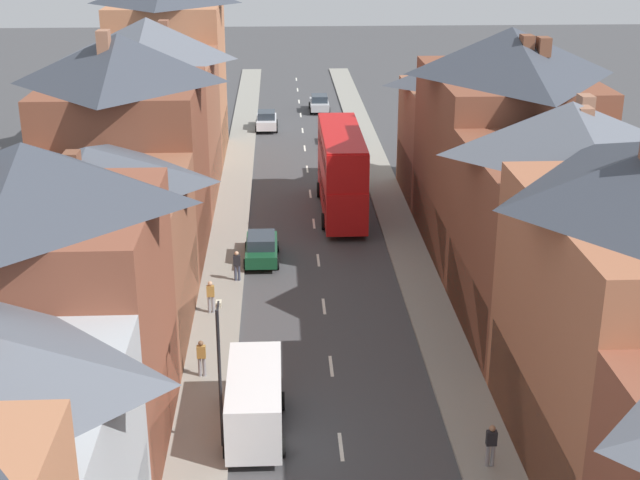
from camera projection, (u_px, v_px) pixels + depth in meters
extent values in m
cube|color=gray|center=(232.00, 213.00, 56.18)|extent=(2.20, 104.00, 0.14)
cube|color=gray|center=(393.00, 211.00, 56.63)|extent=(2.20, 104.00, 0.14)
cube|color=silver|center=(341.00, 447.00, 32.14)|extent=(0.14, 1.80, 0.01)
cube|color=silver|center=(331.00, 366.00, 37.75)|extent=(0.14, 1.80, 0.01)
cube|color=silver|center=(324.00, 306.00, 43.35)|extent=(0.14, 1.80, 0.01)
cube|color=silver|center=(318.00, 260.00, 48.96)|extent=(0.14, 1.80, 0.01)
cube|color=silver|center=(314.00, 224.00, 54.56)|extent=(0.14, 1.80, 0.01)
cube|color=silver|center=(310.00, 194.00, 60.17)|extent=(0.14, 1.80, 0.01)
cube|color=silver|center=(307.00, 169.00, 65.77)|extent=(0.14, 1.80, 0.01)
cube|color=silver|center=(305.00, 148.00, 71.38)|extent=(0.14, 1.80, 0.01)
cube|color=silver|center=(303.00, 130.00, 76.98)|extent=(0.14, 1.80, 0.01)
cube|color=silver|center=(301.00, 115.00, 82.59)|extent=(0.14, 1.80, 0.01)
cube|color=silver|center=(299.00, 102.00, 88.20)|extent=(0.14, 1.80, 0.01)
cube|color=silver|center=(298.00, 90.00, 93.80)|extent=(0.14, 1.80, 0.01)
cube|color=silver|center=(296.00, 79.00, 99.41)|extent=(0.14, 1.80, 0.01)
cube|color=brown|center=(44.00, 333.00, 30.42)|extent=(8.00, 8.48, 9.24)
cube|color=#1E5133|center=(165.00, 407.00, 31.66)|extent=(0.12, 7.80, 3.20)
pyramid|color=#383D47|center=(24.00, 174.00, 28.42)|extent=(8.00, 8.48, 2.09)
cube|color=brown|center=(97.00, 261.00, 39.30)|extent=(8.00, 9.75, 7.17)
cube|color=#1E5133|center=(188.00, 300.00, 40.18)|extent=(0.12, 8.97, 3.20)
pyramid|color=#474C56|center=(87.00, 165.00, 37.75)|extent=(8.00, 9.75, 1.61)
cube|color=brown|center=(72.00, 164.00, 36.13)|extent=(0.60, 0.90, 1.00)
cube|color=brown|center=(128.00, 173.00, 47.80)|extent=(8.00, 9.40, 9.70)
cube|color=olive|center=(204.00, 228.00, 49.12)|extent=(0.12, 8.65, 3.20)
pyramid|color=#383D47|center=(119.00, 58.00, 45.64)|extent=(8.00, 9.40, 2.51)
cube|color=#99664C|center=(104.00, 46.00, 44.50)|extent=(0.60, 0.90, 1.53)
cube|color=brown|center=(153.00, 130.00, 57.79)|extent=(8.00, 11.78, 9.16)
cube|color=#1E5133|center=(216.00, 174.00, 59.02)|extent=(0.12, 10.84, 3.20)
pyramid|color=#565B66|center=(147.00, 39.00, 55.71)|extent=(8.00, 11.78, 2.62)
cube|color=brown|center=(164.00, 29.00, 56.00)|extent=(0.60, 0.90, 1.06)
cube|color=#B2704C|center=(170.00, 82.00, 67.05)|extent=(8.00, 8.96, 11.57)
cube|color=#1E5133|center=(224.00, 136.00, 68.71)|extent=(0.12, 8.24, 3.20)
cube|color=navy|center=(526.00, 425.00, 30.55)|extent=(0.12, 10.24, 3.20)
cube|color=brown|center=(558.00, 246.00, 39.30)|extent=(8.00, 9.22, 8.44)
cube|color=#1E5133|center=(466.00, 302.00, 40.05)|extent=(0.12, 8.48, 3.20)
pyramid|color=#565B66|center=(570.00, 128.00, 37.41)|extent=(8.00, 9.22, 2.24)
cube|color=#99664C|center=(584.00, 118.00, 37.11)|extent=(0.60, 0.90, 0.91)
cube|color=#99664C|center=(585.00, 106.00, 39.26)|extent=(0.60, 0.90, 0.94)
cube|color=brown|center=(502.00, 164.00, 48.93)|extent=(8.00, 11.98, 9.95)
cube|color=#1E5133|center=(428.00, 223.00, 49.95)|extent=(0.12, 11.02, 3.20)
pyramid|color=#383D47|center=(511.00, 50.00, 46.74)|extent=(8.00, 11.98, 2.42)
cube|color=brown|center=(543.00, 47.00, 44.77)|extent=(0.60, 0.90, 0.95)
cube|color=brown|center=(527.00, 45.00, 44.95)|extent=(0.60, 0.90, 1.03)
cube|color=brown|center=(465.00, 142.00, 58.50)|extent=(8.00, 7.56, 7.45)
cube|color=black|center=(405.00, 173.00, 59.08)|extent=(0.12, 6.95, 3.20)
pyramid|color=#474C56|center=(470.00, 69.00, 56.81)|extent=(8.00, 7.56, 2.12)
cube|color=#99664C|center=(486.00, 63.00, 54.58)|extent=(0.60, 0.90, 1.41)
cube|color=red|center=(341.00, 188.00, 55.89)|extent=(2.44, 10.80, 2.50)
cube|color=red|center=(341.00, 151.00, 55.04)|extent=(2.44, 10.58, 2.30)
cube|color=red|center=(342.00, 132.00, 54.61)|extent=(2.39, 10.37, 0.10)
cube|color=#28333D|center=(336.00, 162.00, 60.81)|extent=(2.20, 0.10, 1.20)
cube|color=#28333D|center=(336.00, 129.00, 60.00)|extent=(2.20, 0.10, 1.10)
cube|color=#28333D|center=(322.00, 184.00, 55.75)|extent=(0.06, 9.18, 0.90)
cube|color=#28333D|center=(322.00, 150.00, 54.95)|extent=(0.06, 9.18, 0.90)
cube|color=yellow|center=(336.00, 117.00, 59.72)|extent=(1.34, 0.08, 0.32)
cylinder|color=black|center=(319.00, 190.00, 59.37)|extent=(0.30, 1.00, 1.00)
cylinder|color=black|center=(356.00, 189.00, 59.47)|extent=(0.30, 1.00, 1.00)
cylinder|color=black|center=(324.00, 221.00, 53.46)|extent=(0.30, 1.00, 1.00)
cylinder|color=black|center=(365.00, 221.00, 53.57)|extent=(0.30, 1.00, 1.00)
cube|color=#B7BABF|center=(319.00, 104.00, 83.90)|extent=(1.70, 3.94, 0.67)
cube|color=#28333D|center=(319.00, 98.00, 83.49)|extent=(1.46, 1.97, 0.60)
cylinder|color=black|center=(310.00, 105.00, 85.12)|extent=(0.20, 0.62, 0.62)
cylinder|color=black|center=(328.00, 105.00, 85.19)|extent=(0.20, 0.62, 0.62)
cylinder|color=black|center=(311.00, 111.00, 82.84)|extent=(0.20, 0.62, 0.62)
cylinder|color=black|center=(329.00, 111.00, 82.91)|extent=(0.20, 0.62, 0.62)
cube|color=silver|center=(267.00, 122.00, 77.05)|extent=(1.70, 3.89, 0.74)
cube|color=#28333D|center=(266.00, 115.00, 76.63)|extent=(1.46, 1.95, 0.60)
cylinder|color=black|center=(257.00, 123.00, 78.27)|extent=(0.20, 0.62, 0.62)
cylinder|color=black|center=(276.00, 123.00, 78.34)|extent=(0.20, 0.62, 0.62)
cylinder|color=black|center=(257.00, 129.00, 76.01)|extent=(0.20, 0.62, 0.62)
cylinder|color=black|center=(276.00, 129.00, 76.09)|extent=(0.20, 0.62, 0.62)
cube|color=#144728|center=(262.00, 250.00, 48.68)|extent=(1.70, 4.12, 0.66)
cube|color=#28333D|center=(261.00, 240.00, 48.27)|extent=(1.46, 2.06, 0.60)
cylinder|color=black|center=(247.00, 247.00, 49.96)|extent=(0.20, 0.62, 0.62)
cylinder|color=black|center=(277.00, 247.00, 50.03)|extent=(0.20, 0.62, 0.62)
cylinder|color=black|center=(246.00, 264.00, 47.57)|extent=(0.20, 0.62, 0.62)
cylinder|color=black|center=(277.00, 264.00, 47.64)|extent=(0.20, 0.62, 0.62)
cube|color=#4C515B|center=(342.00, 135.00, 72.79)|extent=(1.70, 4.08, 0.76)
cube|color=#28333D|center=(342.00, 127.00, 72.36)|extent=(1.46, 2.04, 0.60)
cylinder|color=black|center=(331.00, 135.00, 74.07)|extent=(0.20, 0.62, 0.62)
cylinder|color=black|center=(351.00, 135.00, 74.14)|extent=(0.20, 0.62, 0.62)
cylinder|color=black|center=(332.00, 143.00, 71.70)|extent=(0.20, 0.62, 0.62)
cylinder|color=black|center=(353.00, 143.00, 71.78)|extent=(0.20, 0.62, 0.62)
cube|color=white|center=(255.00, 400.00, 32.56)|extent=(1.96, 5.20, 2.10)
cube|color=#28333D|center=(256.00, 360.00, 34.83)|extent=(1.76, 0.10, 0.90)
cylinder|color=black|center=(231.00, 402.00, 34.32)|extent=(0.24, 0.72, 0.72)
cylinder|color=black|center=(282.00, 401.00, 34.41)|extent=(0.24, 0.72, 0.72)
cylinder|color=black|center=(227.00, 449.00, 31.41)|extent=(0.24, 0.72, 0.72)
cylinder|color=black|center=(282.00, 447.00, 31.50)|extent=(0.24, 0.72, 0.72)
cylinder|color=gray|center=(488.00, 455.00, 30.69)|extent=(0.14, 0.14, 0.84)
cylinder|color=gray|center=(493.00, 455.00, 30.69)|extent=(0.14, 0.14, 0.84)
cube|color=black|center=(492.00, 438.00, 30.45)|extent=(0.36, 0.22, 0.54)
sphere|color=#9E7051|center=(492.00, 428.00, 30.31)|extent=(0.22, 0.22, 0.22)
cylinder|color=gray|center=(200.00, 367.00, 36.55)|extent=(0.14, 0.14, 0.84)
cylinder|color=gray|center=(204.00, 367.00, 36.56)|extent=(0.14, 0.14, 0.84)
cube|color=#A87A38|center=(201.00, 352.00, 36.31)|extent=(0.36, 0.22, 0.54)
sphere|color=brown|center=(201.00, 343.00, 36.17)|extent=(0.22, 0.22, 0.22)
cylinder|color=gray|center=(209.00, 304.00, 42.24)|extent=(0.14, 0.14, 0.84)
cylinder|color=gray|center=(213.00, 304.00, 42.25)|extent=(0.14, 0.14, 0.84)
cube|color=#A87A38|center=(210.00, 291.00, 42.00)|extent=(0.36, 0.22, 0.54)
sphere|color=tan|center=(210.00, 283.00, 41.86)|extent=(0.22, 0.22, 0.22)
cylinder|color=#3D4256|center=(235.00, 273.00, 45.86)|extent=(0.14, 0.14, 0.84)
cylinder|color=#3D4256|center=(239.00, 273.00, 45.86)|extent=(0.14, 0.14, 0.84)
cube|color=black|center=(237.00, 260.00, 45.61)|extent=(0.36, 0.22, 0.54)
sphere|color=tan|center=(237.00, 253.00, 45.48)|extent=(0.22, 0.22, 0.22)
cylinder|color=black|center=(220.00, 382.00, 31.06)|extent=(0.12, 0.12, 5.50)
cylinder|color=black|center=(218.00, 307.00, 30.54)|extent=(0.08, 0.90, 0.08)
cube|color=beige|center=(219.00, 304.00, 30.99)|extent=(0.20, 0.32, 0.20)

